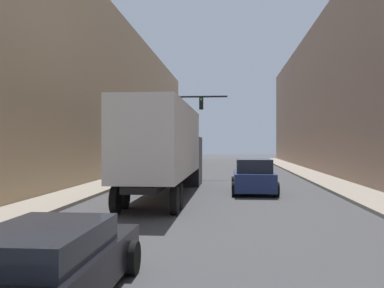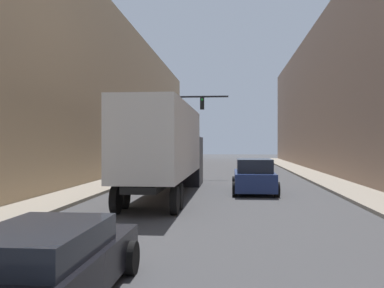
# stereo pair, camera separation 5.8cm
# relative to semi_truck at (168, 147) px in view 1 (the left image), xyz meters

# --- Properties ---
(sidewalk_right) EXTENTS (2.28, 80.00, 0.15)m
(sidewalk_right) POSITION_rel_semi_truck_xyz_m (9.20, 9.37, -2.25)
(sidewalk_right) COLOR gray
(sidewalk_right) RESTS_ON ground
(sidewalk_left) EXTENTS (2.28, 80.00, 0.15)m
(sidewalk_left) POSITION_rel_semi_truck_xyz_m (-4.39, 9.37, -2.25)
(sidewalk_left) COLOR gray
(sidewalk_left) RESTS_ON ground
(building_left) EXTENTS (6.00, 80.00, 12.72)m
(building_left) POSITION_rel_semi_truck_xyz_m (-8.53, 9.37, 4.04)
(building_left) COLOR tan
(building_left) RESTS_ON ground
(semi_truck) EXTENTS (2.41, 13.53, 4.18)m
(semi_truck) POSITION_rel_semi_truck_xyz_m (0.00, 0.00, 0.00)
(semi_truck) COLOR silver
(semi_truck) RESTS_ON ground
(sedan_car) EXTENTS (2.05, 4.71, 1.27)m
(sedan_car) POSITION_rel_semi_truck_xyz_m (0.22, -13.99, -1.70)
(sedan_car) COLOR black
(sedan_car) RESTS_ON ground
(suv_car) EXTENTS (2.21, 4.58, 1.73)m
(suv_car) POSITION_rel_semi_truck_xyz_m (4.16, 1.60, -1.51)
(suv_car) COLOR navy
(suv_car) RESTS_ON ground
(traffic_signal_gantry) EXTENTS (5.98, 0.35, 6.32)m
(traffic_signal_gantry) POSITION_rel_semi_truck_xyz_m (-1.71, 11.67, 2.04)
(traffic_signal_gantry) COLOR black
(traffic_signal_gantry) RESTS_ON ground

